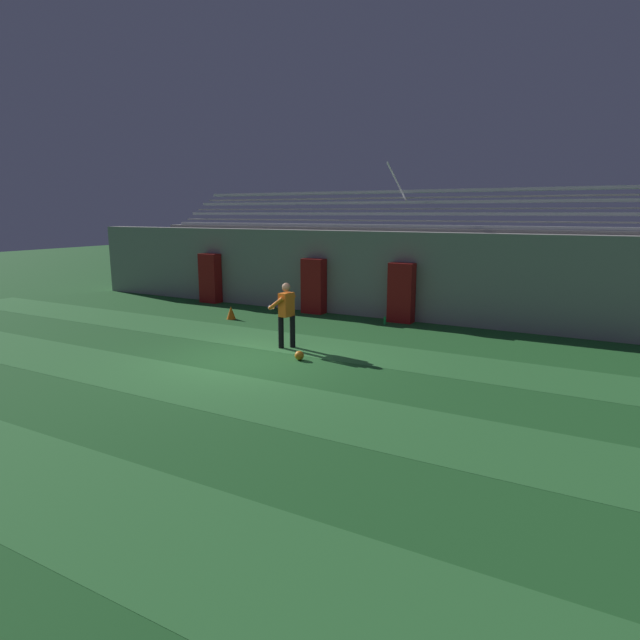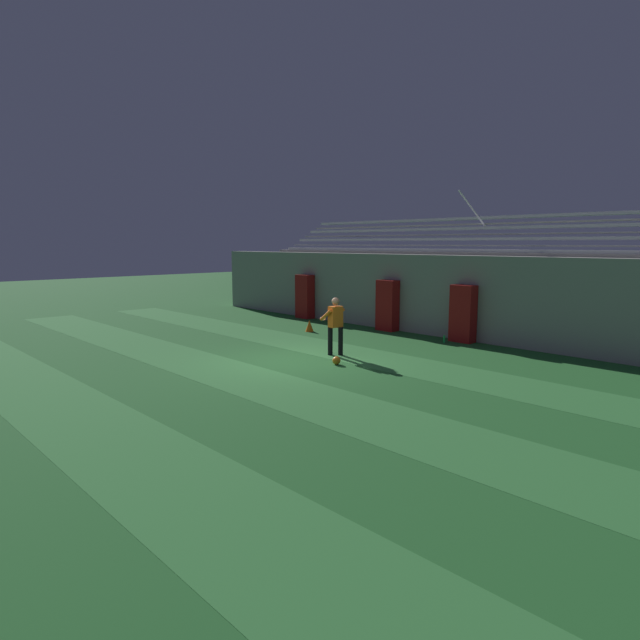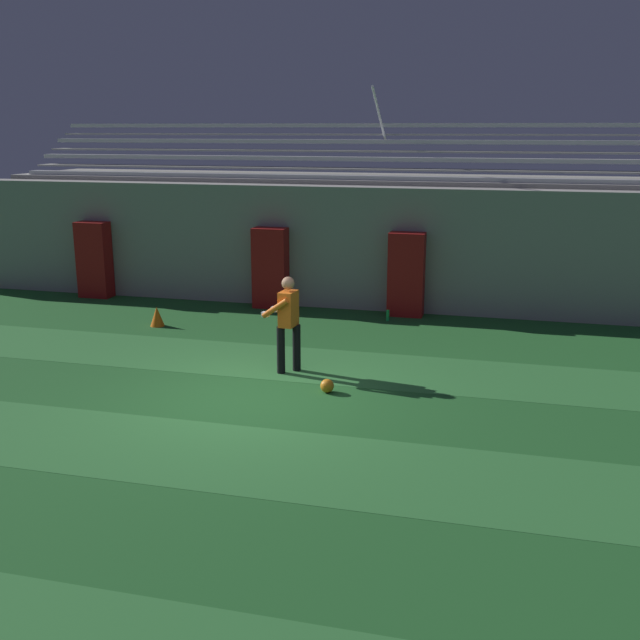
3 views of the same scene
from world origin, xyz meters
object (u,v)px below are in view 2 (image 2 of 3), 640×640
Objects in this scene: padding_pillar_far_left at (305,297)px; traffic_cone at (309,326)px; padding_pillar_gate_right at (463,314)px; water_bottle at (444,339)px; soccer_ball at (336,361)px; goalkeeper at (335,322)px; padding_pillar_gate_left at (387,305)px.

traffic_cone is at bearing -39.09° from padding_pillar_far_left.
padding_pillar_gate_right is 1.00× the size of padding_pillar_far_left.
water_bottle is at bearing -4.43° from padding_pillar_far_left.
soccer_ball is 5.46m from traffic_cone.
padding_pillar_gate_left is at bearing 111.55° from goalkeeper.
padding_pillar_gate_left is 4.44× the size of traffic_cone.
padding_pillar_gate_left and padding_pillar_far_left have the same top height.
traffic_cone reaches higher than water_bottle.
padding_pillar_far_left is 7.78m from goalkeeper.
padding_pillar_far_left reaches higher than soccer_ball.
traffic_cone is 4.96m from water_bottle.
padding_pillar_gate_right reaches higher than soccer_ball.
goalkeeper is 6.96× the size of water_bottle.
goalkeeper is 3.98× the size of traffic_cone.
padding_pillar_gate_right is at bearing 84.86° from soccer_ball.
padding_pillar_gate_right is 8.47× the size of soccer_ball.
padding_pillar_gate_left is 2.97m from traffic_cone.
water_bottle is (0.18, 4.78, 0.01)m from soccer_ball.
padding_pillar_far_left is 7.77× the size of water_bottle.
padding_pillar_gate_left is at bearing 51.17° from traffic_cone.
padding_pillar_gate_left is 3.03m from water_bottle.
traffic_cone is at bearing 147.76° from goalkeeper.
padding_pillar_gate_left is 1.00× the size of padding_pillar_gate_right.
padding_pillar_far_left is at bearing 140.91° from traffic_cone.
padding_pillar_far_left is (-7.73, 0.00, 0.00)m from padding_pillar_gate_right.
soccer_ball is 4.78m from water_bottle.
padding_pillar_gate_right is 4.71m from goalkeeper.
padding_pillar_gate_right reaches higher than water_bottle.
padding_pillar_gate_left is 4.84m from goalkeeper.
padding_pillar_far_left is 4.44× the size of traffic_cone.
padding_pillar_gate_left is at bearing 116.63° from soccer_ball.
goalkeeper is (-1.39, -4.50, 0.02)m from padding_pillar_gate_right.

